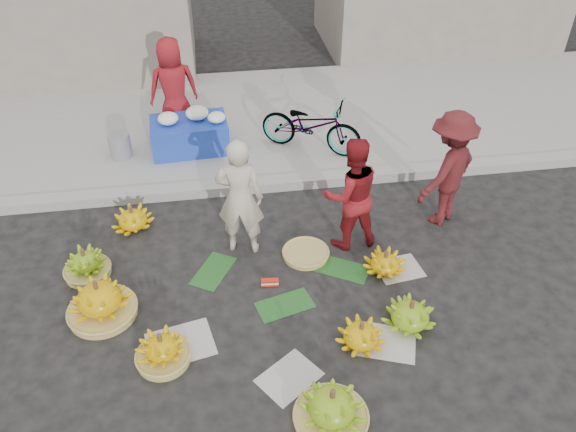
{
  "coord_description": "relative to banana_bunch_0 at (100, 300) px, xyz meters",
  "views": [
    {
      "loc": [
        -0.73,
        -4.69,
        4.8
      ],
      "look_at": [
        0.05,
        0.58,
        0.7
      ],
      "focal_mm": 35.0,
      "sensor_mm": 36.0,
      "label": 1
    }
  ],
  "objects": [
    {
      "name": "banana_bunch_6",
      "position": [
        -0.26,
        0.71,
        -0.06
      ],
      "size": [
        0.57,
        0.57,
        0.4
      ],
      "rotation": [
        0.0,
        0.0,
        0.24
      ],
      "color": "#AF9449",
      "rests_on": "ground"
    },
    {
      "name": "banana_bunch_4",
      "position": [
        3.4,
        -0.66,
        -0.06
      ],
      "size": [
        0.68,
        0.68,
        0.37
      ],
      "rotation": [
        0.0,
        0.0,
        0.18
      ],
      "color": "#649D16",
      "rests_on": "ground"
    },
    {
      "name": "banana_bunch_7",
      "position": [
        0.24,
        1.58,
        -0.08
      ],
      "size": [
        0.59,
        0.59,
        0.34
      ],
      "rotation": [
        0.0,
        0.0,
        -0.1
      ],
      "color": "#E4B40B",
      "rests_on": "ground"
    },
    {
      "name": "vendor_cream",
      "position": [
        1.68,
        0.93,
        0.58
      ],
      "size": [
        0.66,
        0.51,
        1.61
      ],
      "primitive_type": "imported",
      "rotation": [
        0.0,
        0.0,
        2.92
      ],
      "color": "beige",
      "rests_on": "ground"
    },
    {
      "name": "grey_bucket",
      "position": [
        -0.04,
        3.29,
        0.09
      ],
      "size": [
        0.34,
        0.34,
        0.39
      ],
      "primitive_type": "cylinder",
      "color": "slate",
      "rests_on": "sidewalk"
    },
    {
      "name": "banana_bunch_3",
      "position": [
        2.79,
        -0.85,
        -0.08
      ],
      "size": [
        0.67,
        0.67,
        0.33
      ],
      "rotation": [
        0.0,
        0.0,
        -0.36
      ],
      "color": "#E4B40B",
      "rests_on": "ground"
    },
    {
      "name": "flower_table",
      "position": [
        1.05,
        3.36,
        0.18
      ],
      "size": [
        1.24,
        0.82,
        0.69
      ],
      "rotation": [
        0.0,
        0.0,
        0.06
      ],
      "color": "#1A35AA",
      "rests_on": "sidewalk"
    },
    {
      "name": "banana_leaves",
      "position": [
        2.07,
        0.23,
        -0.22
      ],
      "size": [
        2.0,
        1.0,
        0.0
      ],
      "primitive_type": null,
      "color": "#1A4F1C",
      "rests_on": "ground"
    },
    {
      "name": "incense_stack",
      "position": [
        1.94,
        0.18,
        -0.18
      ],
      "size": [
        0.21,
        0.08,
        0.09
      ],
      "primitive_type": "cube",
      "rotation": [
        0.0,
        0.0,
        -0.08
      ],
      "color": "red",
      "rests_on": "ground"
    },
    {
      "name": "man_striped",
      "position": [
        4.42,
        1.14,
        0.59
      ],
      "size": [
        1.21,
        1.11,
        1.63
      ],
      "primitive_type": "imported",
      "rotation": [
        0.0,
        0.0,
        3.76
      ],
      "color": "maroon",
      "rests_on": "ground"
    },
    {
      "name": "vendor_red",
      "position": [
        3.05,
        0.84,
        0.54
      ],
      "size": [
        0.81,
        0.66,
        1.54
      ],
      "primitive_type": "imported",
      "rotation": [
        0.0,
        0.0,
        3.25
      ],
      "color": "maroon",
      "rests_on": "ground"
    },
    {
      "name": "banana_bunch_2",
      "position": [
        2.29,
        -1.71,
        -0.02
      ],
      "size": [
        0.7,
        0.7,
        0.48
      ],
      "rotation": [
        0.0,
        0.0,
        0.13
      ],
      "color": "#AF9449",
      "rests_on": "ground"
    },
    {
      "name": "sidewalk",
      "position": [
        2.17,
        4.33,
        -0.17
      ],
      "size": [
        40.0,
        4.0,
        0.12
      ],
      "primitive_type": "cube",
      "color": "gray",
      "rests_on": "ground"
    },
    {
      "name": "curb",
      "position": [
        2.17,
        2.23,
        -0.15
      ],
      "size": [
        40.0,
        0.25,
        0.15
      ],
      "primitive_type": "cube",
      "color": "gray",
      "rests_on": "ground"
    },
    {
      "name": "basket_spare",
      "position": [
        2.46,
        0.65,
        -0.19
      ],
      "size": [
        0.69,
        0.69,
        0.07
      ],
      "primitive_type": "cylinder",
      "rotation": [
        0.0,
        0.0,
        0.21
      ],
      "color": "#AF9449",
      "rests_on": "ground"
    },
    {
      "name": "bicycle",
      "position": [
        2.96,
        3.07,
        0.33
      ],
      "size": [
        1.3,
        1.72,
        0.87
      ],
      "primitive_type": "imported",
      "rotation": [
        0.0,
        0.0,
        1.07
      ],
      "color": "gray",
      "rests_on": "sidewalk"
    },
    {
      "name": "banana_bunch_0",
      "position": [
        0.0,
        0.0,
        0.0
      ],
      "size": [
        0.8,
        0.8,
        0.51
      ],
      "rotation": [
        0.0,
        0.0,
        0.17
      ],
      "color": "#AF9449",
      "rests_on": "ground"
    },
    {
      "name": "flower_vendor",
      "position": [
        0.85,
        3.95,
        0.7
      ],
      "size": [
        0.88,
        0.67,
        1.62
      ],
      "primitive_type": "imported",
      "rotation": [
        0.0,
        0.0,
        3.34
      ],
      "color": "maroon",
      "rests_on": "sidewalk"
    },
    {
      "name": "newspaper_scatter",
      "position": [
        2.17,
        -0.77,
        -0.22
      ],
      "size": [
        3.2,
        1.8,
        0.0
      ],
      "primitive_type": null,
      "color": "beige",
      "rests_on": "ground"
    },
    {
      "name": "banana_bunch_1",
      "position": [
        0.7,
        -0.76,
        -0.06
      ],
      "size": [
        0.6,
        0.6,
        0.4
      ],
      "rotation": [
        0.0,
        0.0,
        0.3
      ],
      "color": "#AF9449",
      "rests_on": "ground"
    },
    {
      "name": "banana_bunch_5",
      "position": [
        3.38,
        0.23,
        -0.09
      ],
      "size": [
        0.52,
        0.52,
        0.32
      ],
      "rotation": [
        0.0,
        0.0,
        0.05
      ],
      "color": "#E4B40B",
      "rests_on": "ground"
    },
    {
      "name": "ground",
      "position": [
        2.17,
        0.03,
        -0.23
      ],
      "size": [
        80.0,
        80.0,
        0.0
      ],
      "primitive_type": "plane",
      "color": "black",
      "rests_on": "ground"
    }
  ]
}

